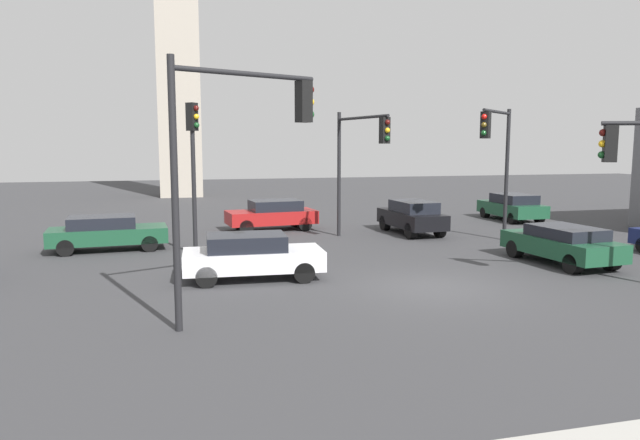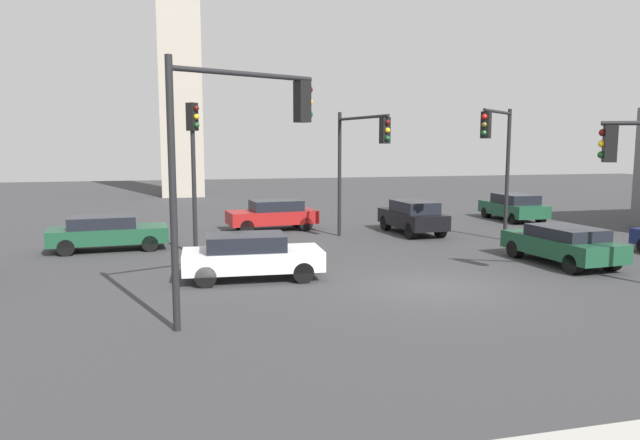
{
  "view_description": "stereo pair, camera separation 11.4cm",
  "coord_description": "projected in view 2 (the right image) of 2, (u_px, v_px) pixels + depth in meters",
  "views": [
    {
      "loc": [
        -7.18,
        -14.98,
        4.07
      ],
      "look_at": [
        -1.83,
        5.63,
        1.31
      ],
      "focal_mm": 32.87,
      "sensor_mm": 36.0,
      "label": 1
    },
    {
      "loc": [
        -7.07,
        -15.0,
        4.07
      ],
      "look_at": [
        -1.83,
        5.63,
        1.31
      ],
      "focal_mm": 32.87,
      "sensor_mm": 36.0,
      "label": 2
    }
  ],
  "objects": [
    {
      "name": "car_5",
      "position": [
        413.0,
        216.0,
        26.66
      ],
      "size": [
        1.91,
        4.14,
        1.52
      ],
      "rotation": [
        0.0,
        0.0,
        1.62
      ],
      "color": "black",
      "rests_on": "ground_plane"
    },
    {
      "name": "car_6",
      "position": [
        251.0,
        256.0,
        17.65
      ],
      "size": [
        4.25,
        2.0,
        1.38
      ],
      "rotation": [
        0.0,
        0.0,
        -0.05
      ],
      "color": "silver",
      "rests_on": "ground_plane"
    },
    {
      "name": "car_3",
      "position": [
        513.0,
        207.0,
        31.37
      ],
      "size": [
        1.87,
        4.11,
        1.43
      ],
      "rotation": [
        0.0,
        0.0,
        1.57
      ],
      "color": "#19472D",
      "rests_on": "ground_plane"
    },
    {
      "name": "skyline_tower",
      "position": [
        178.0,
        27.0,
        44.71
      ],
      "size": [
        3.2,
        3.2,
        25.99
      ],
      "primitive_type": "cube",
      "color": "#A89E8E",
      "rests_on": "ground_plane"
    },
    {
      "name": "traffic_light_1",
      "position": [
        238.0,
        138.0,
        13.3
      ],
      "size": [
        3.5,
        1.64,
        5.92
      ],
      "rotation": [
        0.0,
        0.0,
        0.41
      ],
      "color": "black",
      "rests_on": "ground_plane"
    },
    {
      "name": "car_8",
      "position": [
        273.0,
        214.0,
        27.84
      ],
      "size": [
        4.32,
        2.26,
        1.43
      ],
      "rotation": [
        0.0,
        0.0,
        3.24
      ],
      "color": "maroon",
      "rests_on": "ground_plane"
    },
    {
      "name": "traffic_light_0",
      "position": [
        360.0,
        149.0,
        24.06
      ],
      "size": [
        0.99,
        4.06,
        5.46
      ],
      "rotation": [
        0.0,
        0.0,
        -1.38
      ],
      "color": "black",
      "rests_on": "ground_plane"
    },
    {
      "name": "traffic_light_2",
      "position": [
        498.0,
        147.0,
        23.3
      ],
      "size": [
        2.59,
        2.36,
        5.52
      ],
      "rotation": [
        0.0,
        0.0,
        -2.41
      ],
      "color": "black",
      "rests_on": "ground_plane"
    },
    {
      "name": "car_0",
      "position": [
        107.0,
        232.0,
        22.51
      ],
      "size": [
        4.46,
        2.07,
        1.33
      ],
      "rotation": [
        0.0,
        0.0,
        0.07
      ],
      "color": "#19472D",
      "rests_on": "ground_plane"
    },
    {
      "name": "ground_plane",
      "position": [
        431.0,
        288.0,
        16.67
      ],
      "size": [
        108.3,
        108.3,
        0.0
      ],
      "primitive_type": "plane",
      "color": "#38383A"
    },
    {
      "name": "traffic_light_4",
      "position": [
        193.0,
        150.0,
        21.26
      ],
      "size": [
        0.47,
        0.46,
        5.55
      ],
      "rotation": [
        0.0,
        0.0,
        -0.74
      ],
      "color": "black",
      "rests_on": "ground_plane"
    },
    {
      "name": "car_1",
      "position": [
        562.0,
        244.0,
        19.92
      ],
      "size": [
        2.19,
        4.35,
        1.31
      ],
      "rotation": [
        0.0,
        0.0,
        1.65
      ],
      "color": "#19472D",
      "rests_on": "ground_plane"
    }
  ]
}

